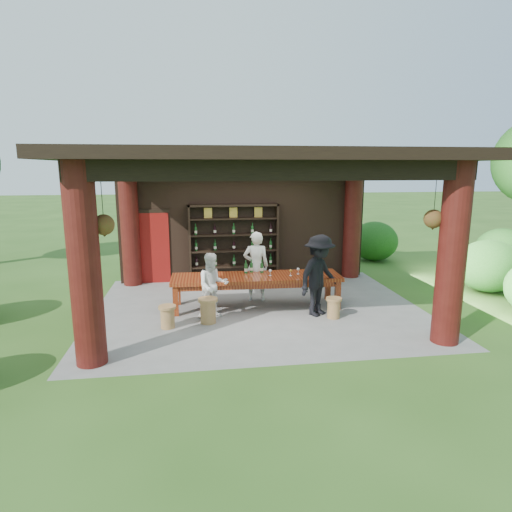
{
  "coord_description": "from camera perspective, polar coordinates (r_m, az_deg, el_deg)",
  "views": [
    {
      "loc": [
        -1.39,
        -9.32,
        3.18
      ],
      "look_at": [
        0.0,
        0.4,
        1.15
      ],
      "focal_mm": 30.0,
      "sensor_mm": 36.0,
      "label": 1
    }
  ],
  "objects": [
    {
      "name": "stool_far_left",
      "position": [
        8.88,
        -11.72,
        -7.86
      ],
      "size": [
        0.35,
        0.35,
        0.46
      ],
      "rotation": [
        0.0,
        0.0,
        0.12
      ],
      "color": "olive",
      "rests_on": "ground"
    },
    {
      "name": "shrubs",
      "position": [
        11.46,
        14.73,
        -1.94
      ],
      "size": [
        15.96,
        9.12,
        1.36
      ],
      "color": "#194C14",
      "rests_on": "ground"
    },
    {
      "name": "stool_near_right",
      "position": [
        9.4,
        10.32,
        -6.74
      ],
      "size": [
        0.34,
        0.34,
        0.45
      ],
      "rotation": [
        0.0,
        0.0,
        0.42
      ],
      "color": "olive",
      "rests_on": "ground"
    },
    {
      "name": "napkin_basket",
      "position": [
        9.63,
        -6.08,
        -2.58
      ],
      "size": [
        0.26,
        0.19,
        0.14
      ],
      "primitive_type": "cube",
      "rotation": [
        0.0,
        0.0,
        -0.03
      ],
      "color": "#BF6672",
      "rests_on": "tasting_table"
    },
    {
      "name": "ground",
      "position": [
        9.94,
        0.33,
        -6.97
      ],
      "size": [
        90.0,
        90.0,
        0.0
      ],
      "primitive_type": "plane",
      "color": "#2D5119",
      "rests_on": "ground"
    },
    {
      "name": "host",
      "position": [
        10.34,
        -0.0,
        -1.36
      ],
      "size": [
        0.65,
        0.46,
        1.69
      ],
      "primitive_type": "imported",
      "rotation": [
        0.0,
        0.0,
        3.05
      ],
      "color": "silver",
      "rests_on": "ground"
    },
    {
      "name": "pavilion",
      "position": [
        9.9,
        -0.1,
        5.6
      ],
      "size": [
        7.5,
        6.0,
        3.6
      ],
      "color": "slate",
      "rests_on": "ground"
    },
    {
      "name": "tasting_table",
      "position": [
        9.85,
        0.04,
        -3.27
      ],
      "size": [
        3.9,
        1.1,
        0.75
      ],
      "rotation": [
        0.0,
        0.0,
        -0.03
      ],
      "color": "#5C1B0D",
      "rests_on": "ground"
    },
    {
      "name": "wine_shelf",
      "position": [
        12.0,
        -2.97,
        1.71
      ],
      "size": [
        2.5,
        0.38,
        2.2
      ],
      "color": "black",
      "rests_on": "ground"
    },
    {
      "name": "guest_woman",
      "position": [
        9.23,
        -5.79,
        -3.92
      ],
      "size": [
        0.77,
        0.65,
        1.41
      ],
      "primitive_type": "imported",
      "rotation": [
        0.0,
        0.0,
        0.18
      ],
      "color": "silver",
      "rests_on": "ground"
    },
    {
      "name": "guest_man",
      "position": [
        9.36,
        8.4,
        -2.59
      ],
      "size": [
        1.32,
        1.22,
        1.78
      ],
      "primitive_type": "imported",
      "rotation": [
        0.0,
        0.0,
        0.63
      ],
      "color": "black",
      "rests_on": "ground"
    },
    {
      "name": "stool_near_left",
      "position": [
        9.01,
        -6.4,
        -7.15
      ],
      "size": [
        0.4,
        0.4,
        0.53
      ],
      "rotation": [
        0.0,
        0.0,
        -0.11
      ],
      "color": "olive",
      "rests_on": "ground"
    },
    {
      "name": "table_bottles",
      "position": [
        10.07,
        -0.4,
        -1.37
      ],
      "size": [
        0.46,
        0.16,
        0.31
      ],
      "color": "#194C1E",
      "rests_on": "tasting_table"
    },
    {
      "name": "trees",
      "position": [
        12.22,
        17.36,
        12.04
      ],
      "size": [
        22.39,
        11.66,
        4.8
      ],
      "color": "#3F2819",
      "rests_on": "ground"
    },
    {
      "name": "table_glasses",
      "position": [
        9.9,
        4.71,
        -2.13
      ],
      "size": [
        0.89,
        0.19,
        0.15
      ],
      "color": "silver",
      "rests_on": "tasting_table"
    }
  ]
}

